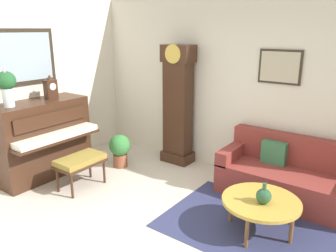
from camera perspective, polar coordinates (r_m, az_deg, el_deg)
ground_plane at (r=4.00m, az=-6.30°, el=-18.99°), size 6.40×6.00×0.10m
wall_back at (r=5.33m, az=11.09°, el=6.88°), size 5.30×0.13×2.80m
area_rug at (r=4.22m, az=14.62°, el=-16.49°), size 2.10×1.50×0.01m
piano at (r=5.52m, az=-20.88°, el=-2.06°), size 0.87×1.44×1.21m
piano_bench at (r=4.99m, az=-14.91°, el=-5.97°), size 0.42×0.70×0.48m
grandfather_clock at (r=5.61m, az=1.71°, el=3.08°), size 0.52×0.34×2.03m
couch at (r=4.86m, az=20.55°, el=-8.30°), size 1.90×0.80×0.84m
coffee_table at (r=3.97m, az=15.77°, el=-12.54°), size 0.88×0.88×0.41m
mantel_clock at (r=5.47m, az=-19.63°, el=6.21°), size 0.13×0.18×0.38m
flower_vase at (r=5.10m, az=-26.13°, el=6.44°), size 0.26×0.26×0.58m
green_jug at (r=3.85m, az=16.21°, el=-11.54°), size 0.17×0.17×0.24m
potted_plant at (r=5.63m, az=-8.32°, el=-3.87°), size 0.36×0.36×0.56m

